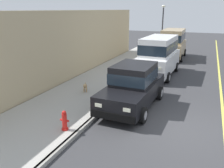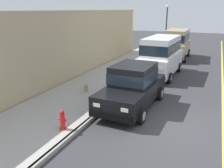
{
  "view_description": "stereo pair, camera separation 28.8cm",
  "coord_description": "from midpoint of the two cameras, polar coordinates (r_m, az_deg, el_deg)",
  "views": [
    {
      "loc": [
        0.72,
        -8.45,
        4.2
      ],
      "look_at": [
        -3.28,
        1.52,
        0.85
      ],
      "focal_mm": 38.6,
      "sensor_mm": 36.0,
      "label": 1
    },
    {
      "loc": [
        0.99,
        -8.34,
        4.2
      ],
      "look_at": [
        -3.28,
        1.52,
        0.85
      ],
      "focal_mm": 38.6,
      "sensor_mm": 36.0,
      "label": 2
    }
  ],
  "objects": [
    {
      "name": "ground_plane",
      "position": [
        9.43,
        14.56,
        -9.74
      ],
      "size": [
        80.0,
        80.0,
        0.0
      ],
      "primitive_type": "plane",
      "color": "#38383A"
    },
    {
      "name": "curb",
      "position": [
        10.2,
        -3.59,
        -6.6
      ],
      "size": [
        0.16,
        64.0,
        0.14
      ],
      "primitive_type": "cube",
      "color": "gray",
      "rests_on": "ground"
    },
    {
      "name": "sidewalk",
      "position": [
        11.04,
        -12.1,
        -5.06
      ],
      "size": [
        3.6,
        64.0,
        0.14
      ],
      "primitive_type": "cube",
      "color": "#A8A59E",
      "rests_on": "ground"
    },
    {
      "name": "car_black_sedan",
      "position": [
        10.63,
        4.27,
        -0.35
      ],
      "size": [
        2.15,
        4.66,
        1.92
      ],
      "color": "black",
      "rests_on": "ground"
    },
    {
      "name": "car_white_van",
      "position": [
        15.98,
        10.55,
        6.92
      ],
      "size": [
        2.27,
        4.97,
        2.52
      ],
      "color": "white",
      "rests_on": "ground"
    },
    {
      "name": "car_tan_van",
      "position": [
        22.11,
        13.88,
        9.53
      ],
      "size": [
        2.19,
        4.93,
        2.52
      ],
      "color": "tan",
      "rests_on": "ground"
    },
    {
      "name": "dog_tan",
      "position": [
        12.38,
        -7.05,
        -0.56
      ],
      "size": [
        0.4,
        0.7,
        0.49
      ],
      "color": "tan",
      "rests_on": "sidewalk"
    },
    {
      "name": "fire_hydrant",
      "position": [
        8.66,
        -12.13,
        -8.56
      ],
      "size": [
        0.34,
        0.24,
        0.72
      ],
      "color": "red",
      "rests_on": "sidewalk"
    },
    {
      "name": "street_lamp",
      "position": [
        23.85,
        11.55,
        13.87
      ],
      "size": [
        0.36,
        0.36,
        4.42
      ],
      "color": "#2D2D33",
      "rests_on": "sidewalk"
    },
    {
      "name": "building_facade",
      "position": [
        15.71,
        -8.9,
        9.32
      ],
      "size": [
        0.5,
        20.0,
        4.14
      ],
      "primitive_type": "cube",
      "color": "tan",
      "rests_on": "ground"
    }
  ]
}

